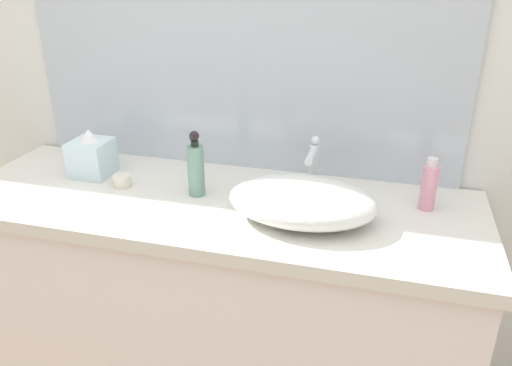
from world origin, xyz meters
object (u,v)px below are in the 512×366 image
at_px(sink_basin, 303,201).
at_px(lotion_bottle, 429,186).
at_px(candle_jar, 122,181).
at_px(tissue_box, 92,156).
at_px(soap_dispenser, 196,168).

distance_m(sink_basin, lotion_bottle, 0.37).
bearing_deg(candle_jar, lotion_bottle, 5.74).
relative_size(sink_basin, tissue_box, 2.59).
relative_size(lotion_bottle, candle_jar, 2.78).
xyz_separation_m(sink_basin, soap_dispenser, (-0.34, 0.07, 0.03)).
height_order(tissue_box, candle_jar, tissue_box).
distance_m(tissue_box, candle_jar, 0.16).
relative_size(sink_basin, lotion_bottle, 2.64).
bearing_deg(sink_basin, tissue_box, 170.60).
bearing_deg(sink_basin, candle_jar, 174.22).
height_order(lotion_bottle, candle_jar, lotion_bottle).
height_order(sink_basin, lotion_bottle, lotion_bottle).
bearing_deg(lotion_bottle, candle_jar, -174.26).
bearing_deg(candle_jar, sink_basin, -5.78).
distance_m(soap_dispenser, tissue_box, 0.40).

